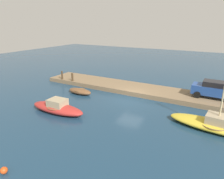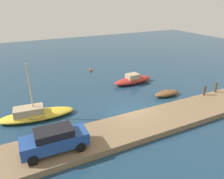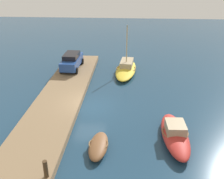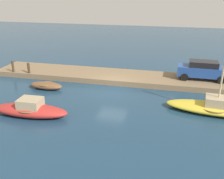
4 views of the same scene
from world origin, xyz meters
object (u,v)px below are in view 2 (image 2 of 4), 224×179
(motorboat_red, at_px, (133,80))
(mooring_post_mid_west, at_px, (216,87))
(mooring_post_west, at_px, (205,90))
(dinghy_brown, at_px, (167,93))
(parked_car, at_px, (55,140))
(sailboat_yellow, at_px, (35,114))
(marker_buoy, at_px, (91,70))

(motorboat_red, bearing_deg, mooring_post_mid_west, -52.34)
(mooring_post_west, height_order, mooring_post_mid_west, mooring_post_mid_west)
(dinghy_brown, height_order, parked_car, parked_car)
(mooring_post_west, relative_size, mooring_post_mid_west, 0.92)
(sailboat_yellow, xyz_separation_m, mooring_post_west, (16.38, -3.75, 0.55))
(motorboat_red, distance_m, marker_buoy, 7.48)
(motorboat_red, distance_m, mooring_post_west, 8.35)
(motorboat_red, xyz_separation_m, mooring_post_west, (4.30, -7.14, 0.51))
(sailboat_yellow, bearing_deg, motorboat_red, 21.14)
(parked_car, bearing_deg, mooring_post_mid_west, 7.99)
(marker_buoy, bearing_deg, parked_car, -118.44)
(sailboat_yellow, height_order, mooring_post_mid_west, sailboat_yellow)
(sailboat_yellow, relative_size, mooring_post_west, 6.60)
(mooring_post_mid_west, xyz_separation_m, parked_car, (-17.57, -2.01, 0.32))
(parked_car, height_order, marker_buoy, parked_car)
(motorboat_red, relative_size, mooring_post_mid_west, 4.82)
(sailboat_yellow, distance_m, mooring_post_mid_west, 18.46)
(dinghy_brown, distance_m, marker_buoy, 12.45)
(sailboat_yellow, xyz_separation_m, mooring_post_mid_west, (18.07, -3.75, 0.59))
(mooring_post_mid_west, distance_m, marker_buoy, 16.63)
(sailboat_yellow, height_order, parked_car, sailboat_yellow)
(dinghy_brown, xyz_separation_m, mooring_post_mid_west, (4.63, -2.33, 0.72))
(dinghy_brown, height_order, marker_buoy, dinghy_brown)
(mooring_post_west, xyz_separation_m, mooring_post_mid_west, (1.69, 0.00, 0.05))
(motorboat_red, distance_m, sailboat_yellow, 12.55)
(parked_car, relative_size, marker_buoy, 11.61)
(motorboat_red, xyz_separation_m, sailboat_yellow, (-12.08, -3.40, -0.04))
(mooring_post_mid_west, relative_size, parked_car, 0.25)
(parked_car, bearing_deg, mooring_post_west, 8.68)
(motorboat_red, relative_size, sailboat_yellow, 0.80)
(mooring_post_west, bearing_deg, dinghy_brown, 141.69)
(dinghy_brown, xyz_separation_m, mooring_post_west, (2.94, -2.33, 0.67))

